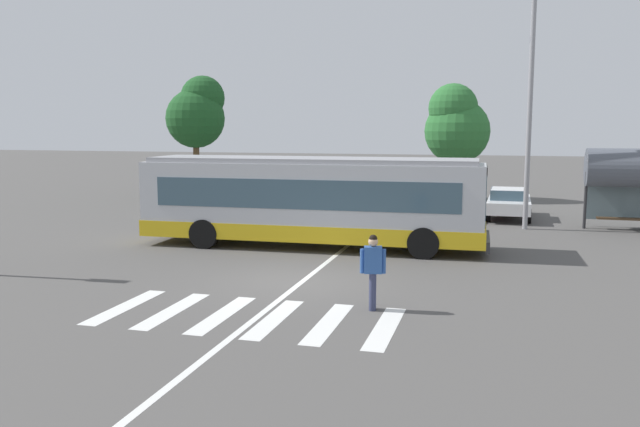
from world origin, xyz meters
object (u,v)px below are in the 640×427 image
Objects in this scene: background_tree_left at (198,113)px; city_transit_bus at (312,201)px; pedestrian_crossing_street at (373,268)px; parked_car_white at (509,201)px; twin_arm_street_lamp at (531,83)px; background_tree_right at (456,125)px; parked_car_blue at (389,199)px; parked_car_red at (450,201)px; parked_car_teal at (280,196)px; parked_car_black at (337,197)px.

city_transit_bus is at bearing -51.71° from background_tree_left.
background_tree_left reaches higher than city_transit_bus.
pedestrian_crossing_street reaches higher than parked_car_white.
pedestrian_crossing_street is 14.49m from twin_arm_street_lamp.
parked_car_blue is at bearing -107.18° from background_tree_right.
parked_car_white is 0.70× the size of background_tree_right.
background_tree_right is (3.73, 16.40, 2.62)m from city_transit_bus.
twin_arm_street_lamp reaches higher than parked_car_red.
pedestrian_crossing_street is 15.75m from parked_car_blue.
parked_car_white is at bearing 78.92° from pedestrian_crossing_street.
background_tree_right is at bearing 45.87° from parked_car_teal.
parked_car_red is 2.65m from parked_car_white.
parked_car_teal is 11.66m from background_tree_right.
parked_car_blue is at bearing -173.68° from parked_car_white.
parked_car_white is at bearing 13.18° from parked_car_red.
background_tree_left is 1.08× the size of background_tree_right.
background_tree_left is (-17.42, 4.59, 4.12)m from parked_car_white.
parked_car_black is 1.00× the size of parked_car_white.
pedestrian_crossing_street reaches higher than parked_car_blue.
parked_car_blue is 8.99m from background_tree_right.
background_tree_left is (-12.06, 5.19, 4.12)m from parked_car_blue.
city_transit_bus is at bearing -115.64° from parked_car_red.
city_transit_bus is 9.42m from parked_car_red.
twin_arm_street_lamp reaches higher than pedestrian_crossing_street.
parked_car_teal is 1.02× the size of parked_car_black.
parked_car_black is 5.42m from parked_car_red.
parked_car_blue is 0.70× the size of background_tree_right.
city_transit_bus is at bearing -64.41° from parked_car_teal.
city_transit_bus is 2.61× the size of parked_car_black.
parked_car_blue is (1.28, 8.47, -0.82)m from city_transit_bus.
pedestrian_crossing_street is at bearing -90.65° from background_tree_right.
parked_car_white is 18.48m from background_tree_left.
parked_car_white is at bearing 3.53° from parked_car_teal.
twin_arm_street_lamp is at bearing -37.68° from parked_car_red.
twin_arm_street_lamp is at bearing 74.03° from pedestrian_crossing_street.
parked_car_red is at bearing -19.30° from background_tree_left.
city_transit_bus is 6.87× the size of pedestrian_crossing_street.
city_transit_bus reaches higher than parked_car_black.
parked_car_teal is at bearing 115.75° from pedestrian_crossing_street.
city_transit_bus is 8.60m from parked_car_blue.
city_transit_bus is 9.35m from parked_car_teal.
twin_arm_street_lamp is 1.46× the size of background_tree_right.
background_tree_right is (14.51, 2.75, -0.68)m from background_tree_left.
twin_arm_street_lamp is (5.94, -2.46, 5.02)m from parked_car_blue.
parked_car_black is 2.67m from parked_car_blue.
city_transit_bus is 1.82× the size of background_tree_right.
parked_car_red is 0.66× the size of background_tree_left.
parked_car_blue is 5.39m from parked_car_white.
pedestrian_crossing_street reaches higher than parked_car_teal.
background_tree_right reaches higher than parked_car_red.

